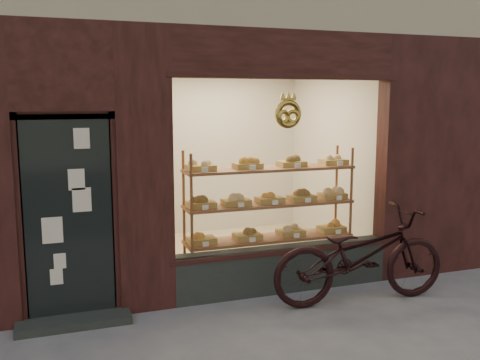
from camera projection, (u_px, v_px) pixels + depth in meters
name	position (u px, v px, depth m)	size (l,w,h in m)	color
display_shelf	(269.00, 214.00, 6.82)	(2.20, 0.45, 1.70)	brown
bicycle	(360.00, 255.00, 6.11)	(0.73, 2.10, 1.10)	black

